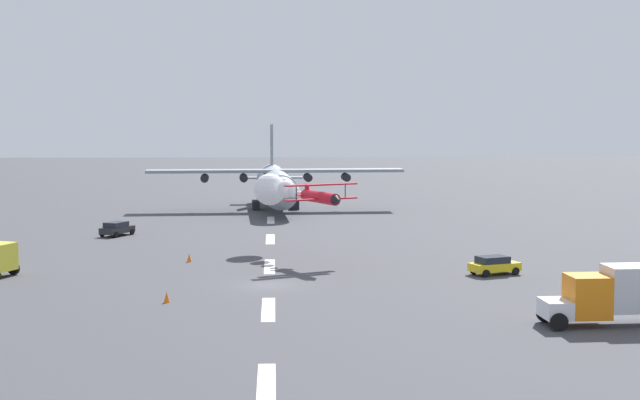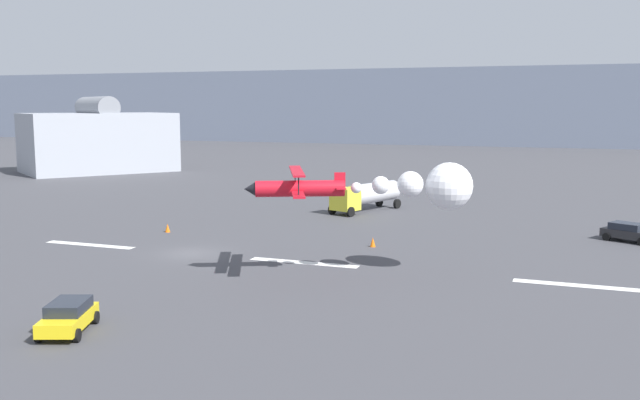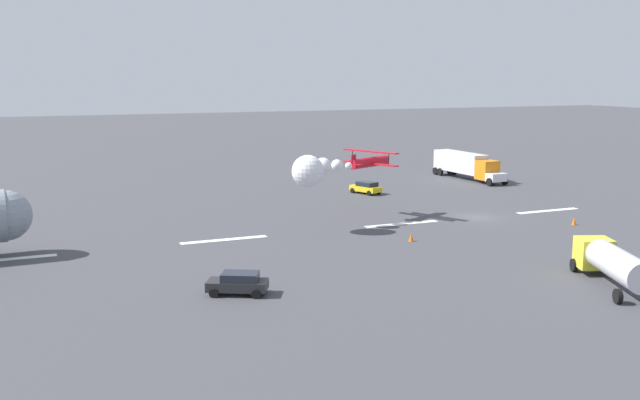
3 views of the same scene
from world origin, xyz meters
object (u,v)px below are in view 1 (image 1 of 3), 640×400
(stunt_biplane_red, at_px, (279,190))
(followme_car_yellow, at_px, (494,265))
(cargo_transport_plane, at_px, (276,185))
(traffic_cone_near, at_px, (167,297))
(traffic_cone_far, at_px, (189,258))
(airport_staff_sedan, at_px, (117,228))

(stunt_biplane_red, height_order, followme_car_yellow, stunt_biplane_red)
(cargo_transport_plane, xyz_separation_m, stunt_biplane_red, (-39.57, -0.23, 2.35))
(followme_car_yellow, xyz_separation_m, traffic_cone_near, (-10.51, 25.23, -0.44))
(cargo_transport_plane, distance_m, stunt_biplane_red, 39.64)
(traffic_cone_far, bearing_deg, cargo_transport_plane, -9.79)
(stunt_biplane_red, xyz_separation_m, traffic_cone_near, (-24.02, 7.95, -5.51))
(followme_car_yellow, distance_m, traffic_cone_near, 27.33)
(stunt_biplane_red, height_order, airport_staff_sedan, stunt_biplane_red)
(traffic_cone_near, height_order, traffic_cone_far, same)
(stunt_biplane_red, bearing_deg, airport_staff_sedan, 52.35)
(traffic_cone_near, bearing_deg, traffic_cone_far, 0.14)
(cargo_transport_plane, bearing_deg, stunt_biplane_red, -179.67)
(stunt_biplane_red, height_order, traffic_cone_far, stunt_biplane_red)
(airport_staff_sedan, height_order, traffic_cone_near, airport_staff_sedan)
(stunt_biplane_red, relative_size, airport_staff_sedan, 3.03)
(traffic_cone_near, xyz_separation_m, traffic_cone_far, (18.56, 0.04, 0.00))
(cargo_transport_plane, distance_m, traffic_cone_near, 64.13)
(cargo_transport_plane, relative_size, traffic_cone_near, 46.42)
(cargo_transport_plane, relative_size, airport_staff_sedan, 7.84)
(cargo_transport_plane, xyz_separation_m, traffic_cone_far, (-45.02, 7.77, -3.16))
(followme_car_yellow, distance_m, airport_staff_sedan, 43.79)
(followme_car_yellow, relative_size, traffic_cone_near, 5.88)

